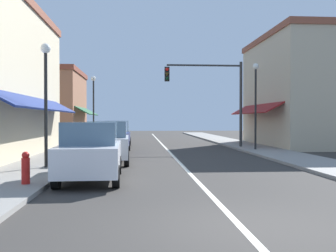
{
  "coord_description": "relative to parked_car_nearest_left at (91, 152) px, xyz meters",
  "views": [
    {
      "loc": [
        -1.75,
        -6.48,
        1.84
      ],
      "look_at": [
        -0.08,
        15.7,
        1.48
      ],
      "focal_mm": 41.79,
      "sensor_mm": 36.0,
      "label": 1
    }
  ],
  "objects": [
    {
      "name": "parked_car_nearest_left",
      "position": [
        0.0,
        0.0,
        0.0
      ],
      "size": [
        1.88,
        4.15,
        1.77
      ],
      "rotation": [
        0.0,
        0.0,
        0.03
      ],
      "color": "silver",
      "rests_on": "ground"
    },
    {
      "name": "ground_plane",
      "position": [
        3.19,
        12.6,
        -0.88
      ],
      "size": [
        80.0,
        80.0,
        0.0
      ],
      "primitive_type": "plane",
      "color": "#33302D"
    },
    {
      "name": "storefront_right_block",
      "position": [
        12.79,
        14.6,
        2.95
      ],
      "size": [
        6.92,
        10.2,
        7.65
      ],
      "color": "#BCAD8E",
      "rests_on": "ground"
    },
    {
      "name": "street_lamp_left_far",
      "position": [
        -1.98,
        18.17,
        2.56
      ],
      "size": [
        0.36,
        0.36,
        5.16
      ],
      "color": "black",
      "rests_on": "ground"
    },
    {
      "name": "street_lamp_left_near",
      "position": [
        -1.92,
        2.57,
        2.24
      ],
      "size": [
        0.36,
        0.36,
        4.61
      ],
      "color": "black",
      "rests_on": "ground"
    },
    {
      "name": "parked_car_far_left",
      "position": [
        0.0,
        14.71,
        0.0
      ],
      "size": [
        1.79,
        4.11,
        1.77
      ],
      "rotation": [
        0.0,
        0.0,
        0.0
      ],
      "color": "#4C5156",
      "rests_on": "ground"
    },
    {
      "name": "fire_hydrant",
      "position": [
        -1.58,
        -1.19,
        -0.33
      ],
      "size": [
        0.22,
        0.22,
        0.87
      ],
      "color": "red",
      "rests_on": "ground"
    },
    {
      "name": "street_lamp_right_mid",
      "position": [
        8.22,
        10.38,
        2.54
      ],
      "size": [
        0.36,
        0.36,
        5.12
      ],
      "color": "black",
      "rests_on": "ground"
    },
    {
      "name": "storefront_far_left",
      "position": [
        -5.88,
        22.6,
        2.18
      ],
      "size": [
        5.86,
        8.2,
        6.11
      ],
      "color": "#8E5B42",
      "rests_on": "ground"
    },
    {
      "name": "traffic_signal_mast_arm",
      "position": [
        6.25,
        12.72,
        2.92
      ],
      "size": [
        5.01,
        0.5,
        5.55
      ],
      "color": "#333333",
      "rests_on": "ground"
    },
    {
      "name": "parked_car_third_left",
      "position": [
        0.01,
        9.98,
        0.0
      ],
      "size": [
        1.86,
        4.14,
        1.77
      ],
      "rotation": [
        0.0,
        0.0,
        -0.02
      ],
      "color": "navy",
      "rests_on": "ground"
    },
    {
      "name": "sidewalk_left",
      "position": [
        -2.31,
        12.6,
        -0.82
      ],
      "size": [
        2.6,
        56.0,
        0.12
      ],
      "primitive_type": "cube",
      "color": "gray",
      "rests_on": "ground"
    },
    {
      "name": "parked_car_second_left",
      "position": [
        0.14,
        4.78,
        0.0
      ],
      "size": [
        1.86,
        4.14,
        1.77
      ],
      "rotation": [
        0.0,
        0.0,
        0.02
      ],
      "color": "#B7BABF",
      "rests_on": "ground"
    },
    {
      "name": "lane_center_stripe",
      "position": [
        3.19,
        12.6,
        -0.88
      ],
      "size": [
        0.14,
        52.0,
        0.01
      ],
      "primitive_type": "cube",
      "color": "silver",
      "rests_on": "ground"
    },
    {
      "name": "sidewalk_right",
      "position": [
        8.69,
        12.6,
        -0.82
      ],
      "size": [
        2.6,
        56.0,
        0.12
      ],
      "primitive_type": "cube",
      "color": "gray",
      "rests_on": "ground"
    }
  ]
}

